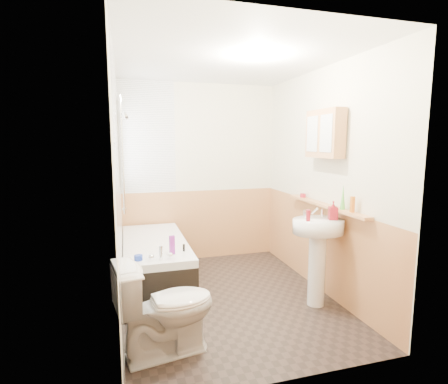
{
  "coord_description": "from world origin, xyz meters",
  "views": [
    {
      "loc": [
        -1.04,
        -3.47,
        1.69
      ],
      "look_at": [
        0.0,
        0.15,
        1.15
      ],
      "focal_mm": 28.0,
      "sensor_mm": 36.0,
      "label": 1
    }
  ],
  "objects_px": {
    "toilet": "(166,307)",
    "pine_shelf": "(325,205)",
    "bathtub": "(155,263)",
    "sink": "(318,244)",
    "medicine_cabinet": "(325,134)"
  },
  "relations": [
    {
      "from": "pine_shelf",
      "to": "sink",
      "type": "bearing_deg",
      "value": -132.64
    },
    {
      "from": "sink",
      "to": "medicine_cabinet",
      "type": "xyz_separation_m",
      "value": [
        0.17,
        0.23,
        1.12
      ]
    },
    {
      "from": "toilet",
      "to": "medicine_cabinet",
      "type": "relative_size",
      "value": 1.41
    },
    {
      "from": "bathtub",
      "to": "sink",
      "type": "height_order",
      "value": "sink"
    },
    {
      "from": "toilet",
      "to": "pine_shelf",
      "type": "bearing_deg",
      "value": -80.07
    },
    {
      "from": "pine_shelf",
      "to": "medicine_cabinet",
      "type": "relative_size",
      "value": 2.57
    },
    {
      "from": "pine_shelf",
      "to": "medicine_cabinet",
      "type": "distance_m",
      "value": 0.77
    },
    {
      "from": "bathtub",
      "to": "toilet",
      "type": "height_order",
      "value": "toilet"
    },
    {
      "from": "toilet",
      "to": "sink",
      "type": "xyz_separation_m",
      "value": [
        1.6,
        0.42,
        0.27
      ]
    },
    {
      "from": "sink",
      "to": "pine_shelf",
      "type": "bearing_deg",
      "value": 58.01
    },
    {
      "from": "toilet",
      "to": "pine_shelf",
      "type": "xyz_separation_m",
      "value": [
        1.8,
        0.64,
        0.62
      ]
    },
    {
      "from": "sink",
      "to": "medicine_cabinet",
      "type": "distance_m",
      "value": 1.16
    },
    {
      "from": "bathtub",
      "to": "sink",
      "type": "bearing_deg",
      "value": -30.63
    },
    {
      "from": "toilet",
      "to": "medicine_cabinet",
      "type": "distance_m",
      "value": 2.34
    },
    {
      "from": "bathtub",
      "to": "pine_shelf",
      "type": "relative_size",
      "value": 1.13
    }
  ]
}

